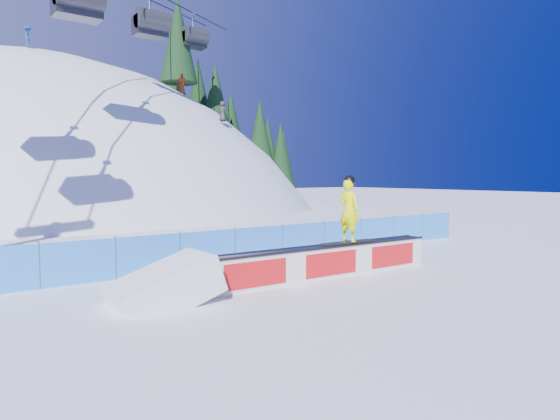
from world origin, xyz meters
TOP-DOWN VIEW (x-y plane):
  - ground at (0.00, 0.00)m, footprint 160.00×160.00m
  - snow_hill at (0.00, 42.00)m, footprint 64.00×64.00m
  - treeline at (22.87, 40.77)m, footprint 22.31×10.70m
  - safety_fence at (0.00, 4.50)m, footprint 22.05×0.05m
  - rail_box at (-0.03, 1.07)m, footprint 7.96×0.76m
  - snow_ramp at (-5.00, 1.20)m, footprint 2.56×1.64m
  - snowboarder at (0.86, 1.05)m, footprint 1.94×0.74m
  - distant_skiers at (1.96, 29.65)m, footprint 20.06×10.83m

SIDE VIEW (x-z plane):
  - snow_hill at x=0.00m, z-range -50.00..14.00m
  - ground at x=0.00m, z-range 0.00..0.00m
  - snow_ramp at x=-5.00m, z-range -0.79..0.79m
  - rail_box at x=-0.03m, z-range -0.01..0.95m
  - safety_fence at x=0.00m, z-range -0.05..1.25m
  - snowboarder at x=0.86m, z-range 0.94..2.96m
  - treeline at x=22.87m, z-range -1.21..20.63m
  - distant_skiers at x=1.96m, z-range 7.12..14.61m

